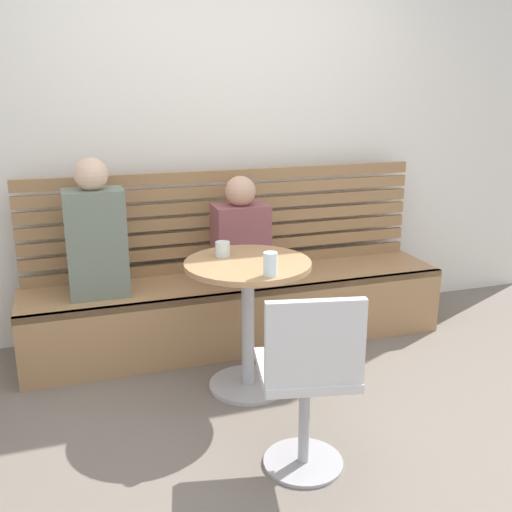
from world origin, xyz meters
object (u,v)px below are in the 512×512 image
at_px(cafe_table, 248,300).
at_px(person_child_left, 241,235).
at_px(white_chair, 308,377).
at_px(cup_glass_tall, 270,264).
at_px(person_adult, 96,235).
at_px(cup_glass_short, 223,249).
at_px(booth_bench, 239,311).

height_order(cafe_table, person_child_left, person_child_left).
distance_m(white_chair, cup_glass_tall, 0.64).
relative_size(person_child_left, cup_glass_tall, 5.53).
bearing_deg(cafe_table, white_chair, -89.54).
xyz_separation_m(person_adult, person_child_left, (0.88, 0.01, -0.07)).
bearing_deg(person_adult, person_child_left, 0.85).
xyz_separation_m(cafe_table, cup_glass_tall, (0.03, -0.27, 0.28)).
relative_size(cafe_table, white_chair, 0.87).
xyz_separation_m(person_child_left, cup_glass_short, (-0.24, -0.44, 0.05)).
bearing_deg(cafe_table, person_child_left, 76.46).
xyz_separation_m(person_adult, cup_glass_tall, (0.77, -0.84, -0.01)).
bearing_deg(person_adult, booth_bench, 1.23).
bearing_deg(cup_glass_tall, cup_glass_short, 107.48).
height_order(person_adult, cup_glass_short, person_adult).
bearing_deg(booth_bench, cup_glass_tall, -96.43).
xyz_separation_m(white_chair, person_child_left, (0.13, 1.40, 0.27)).
relative_size(white_chair, person_child_left, 1.28).
relative_size(cafe_table, person_adult, 0.91).
relative_size(booth_bench, cafe_table, 3.65).
xyz_separation_m(white_chair, cup_glass_tall, (0.02, 0.54, 0.34)).
bearing_deg(booth_bench, white_chair, -94.90).
bearing_deg(white_chair, person_child_left, 84.52).
height_order(booth_bench, person_child_left, person_child_left).
xyz_separation_m(white_chair, cup_glass_short, (-0.11, 0.95, 0.32)).
xyz_separation_m(booth_bench, cup_glass_short, (-0.23, -0.45, 0.56)).
bearing_deg(white_chair, cup_glass_short, 96.30).
relative_size(cafe_table, cup_glass_tall, 6.17).
relative_size(white_chair, cup_glass_tall, 7.08).
bearing_deg(white_chair, cafe_table, 90.46).
bearing_deg(booth_bench, cup_glass_short, -116.76).
bearing_deg(person_child_left, person_adult, -179.15).
distance_m(white_chair, cup_glass_short, 1.01).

